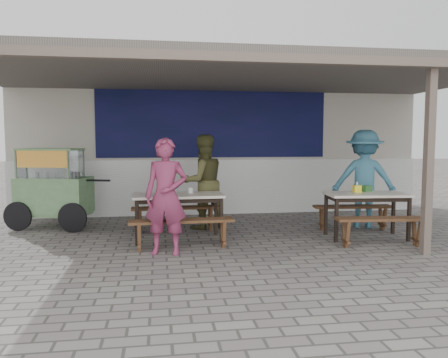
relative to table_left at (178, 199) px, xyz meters
The scene contains 17 objects.
ground 1.38m from the table_left, 25.94° to the right, with size 60.00×60.00×0.00m, color slate.
back_wall 3.40m from the table_left, 70.52° to the left, with size 9.00×1.28×3.50m.
warung_roof 2.35m from the table_left, 18.76° to the left, with size 9.00×4.21×2.81m.
table_left is the anchor object (origin of this frame).
bench_left_street 0.73m from the table_left, 88.14° to the right, with size 1.55×0.33×0.45m.
bench_left_wall 0.73m from the table_left, 91.86° to the left, with size 1.55×0.33×0.45m.
table_right 3.10m from the table_left, ahead, with size 1.36×0.80×0.75m.
bench_right_street 3.19m from the table_left, 16.99° to the right, with size 1.42×0.40×0.45m.
bench_right_wall 3.18m from the table_left, ahead, with size 1.42×0.40×0.45m.
vendor_cart 2.61m from the table_left, 149.39° to the left, with size 1.90×1.06×1.48m.
patron_street_side 0.89m from the table_left, 103.71° to the right, with size 0.60×0.40×1.66m, color #822D4F.
patron_wall_side 1.03m from the table_left, 61.15° to the left, with size 0.84×0.65×1.72m, color brown.
patron_right_table 3.52m from the table_left, ahead, with size 1.17×0.67×1.81m, color teal.
tissue_box 2.99m from the table_left, ahead, with size 0.12×0.12×0.12m, color yellow.
donation_box 3.20m from the table_left, ahead, with size 0.15×0.10×0.10m, color #2F672D.
condiment_jar 0.28m from the table_left, 34.02° to the left, with size 0.08×0.08×0.09m, color silver.
condiment_bowl 0.25m from the table_left, 169.72° to the right, with size 0.17×0.17×0.04m, color white.
Camera 1 is at (-1.38, -6.51, 1.61)m, focal length 35.00 mm.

